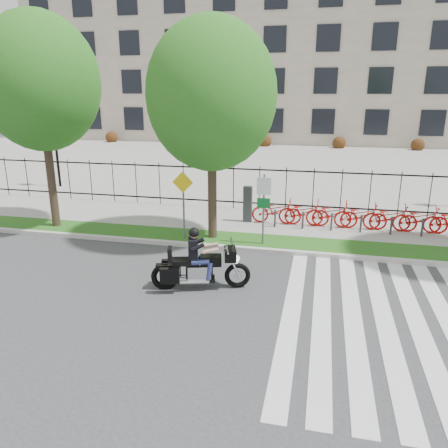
# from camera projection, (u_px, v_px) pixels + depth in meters

# --- Properties ---
(ground) EXTENTS (120.00, 120.00, 0.00)m
(ground) POSITION_uv_depth(u_px,v_px,m) (208.00, 303.00, 11.53)
(ground) COLOR #353538
(ground) RESTS_ON ground
(curb) EXTENTS (60.00, 0.20, 0.15)m
(curb) POSITION_uv_depth(u_px,v_px,m) (238.00, 248.00, 15.33)
(curb) COLOR #BBB8B0
(curb) RESTS_ON ground
(grass_verge) EXTENTS (60.00, 1.50, 0.15)m
(grass_verge) POSITION_uv_depth(u_px,v_px,m) (242.00, 241.00, 16.12)
(grass_verge) COLOR #214E13
(grass_verge) RESTS_ON ground
(sidewalk) EXTENTS (60.00, 3.50, 0.15)m
(sidewalk) POSITION_uv_depth(u_px,v_px,m) (253.00, 222.00, 18.46)
(sidewalk) COLOR gray
(sidewalk) RESTS_ON ground
(plaza) EXTENTS (80.00, 34.00, 0.10)m
(plaza) POSITION_uv_depth(u_px,v_px,m) (288.00, 161.00, 34.83)
(plaza) COLOR gray
(plaza) RESTS_ON ground
(crosswalk_stripes) EXTENTS (5.70, 8.00, 0.01)m
(crosswalk_stripes) POSITION_uv_depth(u_px,v_px,m) (401.00, 324.00, 10.51)
(crosswalk_stripes) COLOR silver
(crosswalk_stripes) RESTS_ON ground
(iron_fence) EXTENTS (30.00, 0.06, 2.00)m
(iron_fence) POSITION_uv_depth(u_px,v_px,m) (259.00, 188.00, 19.77)
(iron_fence) COLOR black
(iron_fence) RESTS_ON sidewalk
(office_building) EXTENTS (60.00, 21.90, 20.15)m
(office_building) POSITION_uv_depth(u_px,v_px,m) (306.00, 50.00, 50.51)
(office_building) COLOR #9F9380
(office_building) RESTS_ON ground
(lamp_post_left) EXTENTS (1.06, 0.70, 4.25)m
(lamp_post_left) POSITION_uv_depth(u_px,v_px,m) (54.00, 132.00, 24.32)
(lamp_post_left) COLOR black
(lamp_post_left) RESTS_ON ground
(street_tree_0) EXTENTS (4.40, 4.40, 8.07)m
(street_tree_0) POSITION_uv_depth(u_px,v_px,m) (40.00, 83.00, 16.11)
(street_tree_0) COLOR #33241B
(street_tree_0) RESTS_ON grass_verge
(street_tree_1) EXTENTS (4.50, 4.50, 7.68)m
(street_tree_1) POSITION_uv_depth(u_px,v_px,m) (211.00, 95.00, 14.86)
(street_tree_1) COLOR #33241B
(street_tree_1) RESTS_ON grass_verge
(bike_share_station) EXTENTS (10.09, 0.89, 1.50)m
(bike_share_station) POSITION_uv_depth(u_px,v_px,m) (374.00, 216.00, 17.03)
(bike_share_station) COLOR #2D2D33
(bike_share_station) RESTS_ON sidewalk
(sign_pole_regulatory) EXTENTS (0.50, 0.09, 2.50)m
(sign_pole_regulatory) POSITION_uv_depth(u_px,v_px,m) (264.00, 200.00, 15.12)
(sign_pole_regulatory) COLOR #59595B
(sign_pole_regulatory) RESTS_ON grass_verge
(sign_pole_warning) EXTENTS (0.78, 0.09, 2.49)m
(sign_pole_warning) POSITION_uv_depth(u_px,v_px,m) (183.00, 196.00, 15.74)
(sign_pole_warning) COLOR #59595B
(sign_pole_warning) RESTS_ON grass_verge
(motorcycle_rider) EXTENTS (2.75, 1.25, 2.17)m
(motorcycle_rider) POSITION_uv_depth(u_px,v_px,m) (200.00, 264.00, 12.22)
(motorcycle_rider) COLOR black
(motorcycle_rider) RESTS_ON ground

